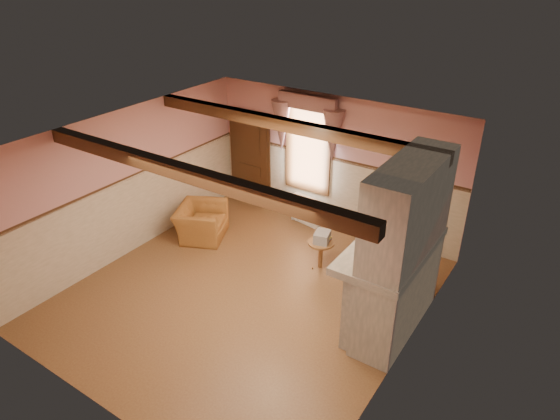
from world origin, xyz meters
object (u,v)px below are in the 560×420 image
Objects in this scene: armchair at (201,222)px; radiator at (306,210)px; side_table at (321,254)px; bowl at (394,241)px; oil_lamp at (409,219)px; mantel_clock at (409,221)px.

radiator is at bearing -66.22° from armchair.
armchair is at bearing -171.86° from side_table.
armchair is 2.26m from radiator.
bowl is (1.59, -0.68, 1.19)m from side_table.
armchair is at bearing -176.36° from oil_lamp.
radiator is at bearing 129.87° from side_table.
oil_lamp is at bearing 90.00° from bowl.
mantel_clock is at bearing 90.00° from bowl.
oil_lamp is (0.00, -0.01, 0.04)m from mantel_clock.
mantel_clock reaches higher than bowl.
radiator is 3.27m from mantel_clock.
radiator is 2.92× the size of mantel_clock.
radiator is at bearing 152.21° from oil_lamp.
mantel_clock is at bearing -110.73° from armchair.
armchair is 2.62m from side_table.
radiator is (-1.10, 1.31, 0.02)m from side_table.
side_table is at bearing 156.82° from bowl.
armchair is 1.48× the size of radiator.
bowl is 1.26× the size of oil_lamp.
mantel_clock is at bearing -3.27° from side_table.
mantel_clock is (2.69, -1.40, 1.22)m from radiator.
side_table is (2.60, 0.37, -0.06)m from armchair.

